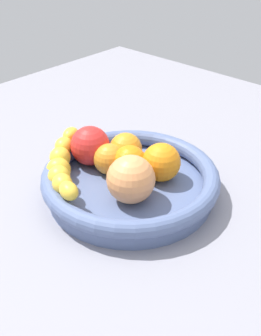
# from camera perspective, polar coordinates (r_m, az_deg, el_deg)

# --- Properties ---
(kitchen_counter) EXTENTS (1.20, 1.20, 0.03)m
(kitchen_counter) POSITION_cam_1_polar(r_m,az_deg,el_deg) (0.72, 0.00, -4.48)
(kitchen_counter) COLOR gray
(kitchen_counter) RESTS_ON ground
(fruit_bowl) EXTENTS (0.29, 0.29, 0.05)m
(fruit_bowl) POSITION_cam_1_polar(r_m,az_deg,el_deg) (0.69, 0.00, -1.80)
(fruit_bowl) COLOR slate
(fruit_bowl) RESTS_ON kitchen_counter
(banana_draped_left) EXTENTS (0.17, 0.15, 0.05)m
(banana_draped_left) POSITION_cam_1_polar(r_m,az_deg,el_deg) (0.70, -9.34, 0.37)
(banana_draped_left) COLOR yellow
(banana_draped_left) RESTS_ON fruit_bowl
(orange_front) EXTENTS (0.06, 0.06, 0.06)m
(orange_front) POSITION_cam_1_polar(r_m,az_deg,el_deg) (0.70, -0.09, 0.85)
(orange_front) COLOR orange
(orange_front) RESTS_ON fruit_bowl
(orange_mid_left) EXTENTS (0.06, 0.06, 0.06)m
(orange_mid_left) POSITION_cam_1_polar(r_m,az_deg,el_deg) (0.73, -0.66, 2.60)
(orange_mid_left) COLOR orange
(orange_mid_left) RESTS_ON fruit_bowl
(orange_mid_right) EXTENTS (0.06, 0.06, 0.06)m
(orange_mid_right) POSITION_cam_1_polar(r_m,az_deg,el_deg) (0.69, 4.23, 0.79)
(orange_mid_right) COLOR orange
(orange_mid_right) RESTS_ON fruit_bowl
(orange_rear) EXTENTS (0.05, 0.05, 0.05)m
(orange_rear) POSITION_cam_1_polar(r_m,az_deg,el_deg) (0.71, -3.16, 1.12)
(orange_rear) COLOR orange
(orange_rear) RESTS_ON fruit_bowl
(tomato_red) EXTENTS (0.07, 0.07, 0.07)m
(tomato_red) POSITION_cam_1_polar(r_m,az_deg,el_deg) (0.74, -5.41, 3.12)
(tomato_red) COLOR red
(tomato_red) RESTS_ON fruit_bowl
(peach_blush) EXTENTS (0.08, 0.08, 0.08)m
(peach_blush) POSITION_cam_1_polar(r_m,az_deg,el_deg) (0.64, 0.05, -1.56)
(peach_blush) COLOR #F99C5B
(peach_blush) RESTS_ON fruit_bowl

